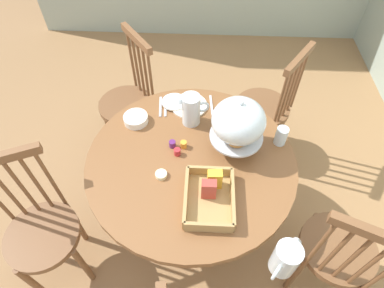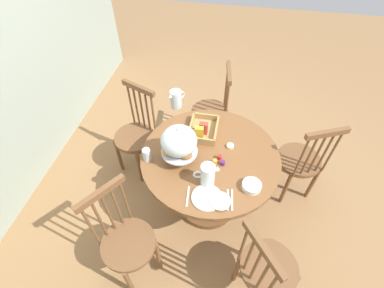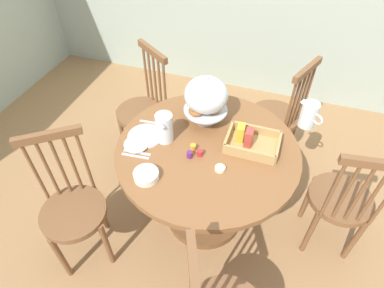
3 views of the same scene
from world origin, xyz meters
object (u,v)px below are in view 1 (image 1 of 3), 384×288
cereal_bowl (136,119)px  butter_dish (161,175)px  china_plate_small (174,102)px  windsor_chair_by_cabinet (337,252)px  orange_juice_pitcher (191,111)px  dining_table (191,182)px  china_plate_large (188,105)px  cereal_basket (210,195)px  drinking_glass (281,136)px  windsor_chair_host_seat (42,232)px  windsor_chair_far_side (129,104)px  pastry_stand_with_dome (238,122)px  windsor_chair_facing_door (265,109)px  milk_pitcher (285,260)px

cereal_bowl → butter_dish: cereal_bowl is taller
china_plate_small → butter_dish: 0.53m
windsor_chair_by_cabinet → orange_juice_pitcher: (-0.63, -0.79, 0.37)m
orange_juice_pitcher → dining_table: bearing=2.7°
dining_table → china_plate_large: size_ratio=5.08×
cereal_basket → china_plate_large: 0.65m
windsor_chair_by_cabinet → drinking_glass: 0.67m
windsor_chair_host_seat → cereal_basket: (-0.08, 0.90, 0.32)m
dining_table → windsor_chair_far_side: size_ratio=1.15×
dining_table → pastry_stand_with_dome: bearing=110.7°
windsor_chair_host_seat → butter_dish: size_ratio=16.25×
butter_dish → china_plate_large: bearing=167.9°
windsor_chair_facing_door → cereal_basket: 1.06m
windsor_chair_far_side → drinking_glass: size_ratio=8.86×
windsor_chair_far_side → windsor_chair_host_seat: size_ratio=1.00×
windsor_chair_by_cabinet → orange_juice_pitcher: bearing=-128.3°
windsor_chair_facing_door → china_plate_small: (0.28, -0.63, 0.30)m
orange_juice_pitcher → windsor_chair_host_seat: bearing=-53.1°
windsor_chair_facing_door → drinking_glass: size_ratio=8.86×
pastry_stand_with_dome → drinking_glass: size_ratio=3.13×
cereal_bowl → drinking_glass: bearing=81.7°
china_plate_large → cereal_bowl: bearing=-64.1°
dining_table → butter_dish: butter_dish is taller
china_plate_small → cereal_bowl: cereal_bowl is taller
cereal_basket → milk_pitcher: bearing=44.7°
windsor_chair_far_side → china_plate_large: (0.30, 0.46, 0.29)m
dining_table → orange_juice_pitcher: size_ratio=5.85×
cereal_basket → china_plate_large: (-0.63, -0.14, -0.03)m
pastry_stand_with_dome → orange_juice_pitcher: bearing=-126.8°
china_plate_large → cereal_bowl: (0.14, -0.30, 0.02)m
dining_table → pastry_stand_with_dome: size_ratio=3.25×
dining_table → china_plate_small: bearing=-163.2°
pastry_stand_with_dome → butter_dish: 0.47m
windsor_chair_host_seat → cereal_basket: bearing=95.3°
windsor_chair_by_cabinet → china_plate_large: bearing=-132.7°
windsor_chair_facing_door → cereal_bowl: windsor_chair_facing_door is taller
windsor_chair_by_cabinet → windsor_chair_far_side: bearing=-129.6°
milk_pitcher → drinking_glass: 0.68m
butter_dish → windsor_chair_facing_door: bearing=141.1°
pastry_stand_with_dome → windsor_chair_facing_door: bearing=155.5°
orange_juice_pitcher → windsor_chair_far_side: bearing=-131.6°
cereal_bowl → china_plate_small: bearing=127.6°
milk_pitcher → drinking_glass: milk_pitcher is taller
orange_juice_pitcher → milk_pitcher: size_ratio=1.11×
cereal_bowl → butter_dish: size_ratio=2.33×
windsor_chair_host_seat → butter_dish: bearing=107.4°
orange_juice_pitcher → cereal_bowl: bearing=-86.9°
drinking_glass → windsor_chair_facing_door: bearing=177.1°
windsor_chair_facing_door → china_plate_large: (0.30, -0.54, 0.29)m
pastry_stand_with_dome → butter_dish: (0.20, -0.38, -0.19)m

